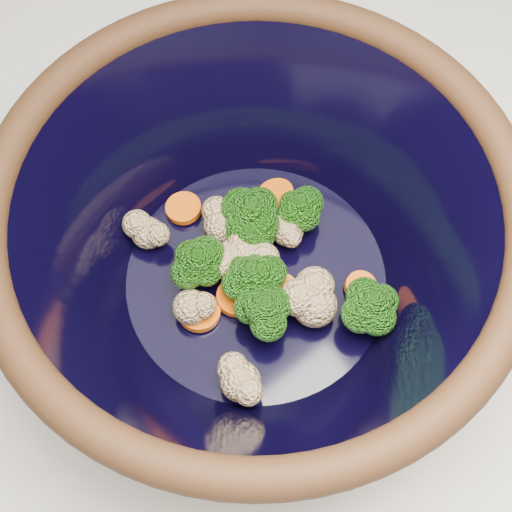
# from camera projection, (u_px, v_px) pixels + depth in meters

# --- Properties ---
(ground) EXTENTS (3.00, 3.00, 0.00)m
(ground) POSITION_uv_depth(u_px,v_px,m) (267.00, 502.00, 1.37)
(ground) COLOR #9E7A54
(ground) RESTS_ON ground
(counter) EXTENTS (1.20, 1.20, 0.90)m
(counter) POSITION_uv_depth(u_px,v_px,m) (272.00, 458.00, 0.97)
(counter) COLOR white
(counter) RESTS_ON ground
(mixing_bowl) EXTENTS (0.39, 0.39, 0.16)m
(mixing_bowl) POSITION_uv_depth(u_px,v_px,m) (256.00, 246.00, 0.51)
(mixing_bowl) COLOR black
(mixing_bowl) RESTS_ON counter
(vegetable_pile) EXTENTS (0.15, 0.20, 0.06)m
(vegetable_pile) POSITION_uv_depth(u_px,v_px,m) (259.00, 266.00, 0.53)
(vegetable_pile) COLOR #608442
(vegetable_pile) RESTS_ON mixing_bowl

